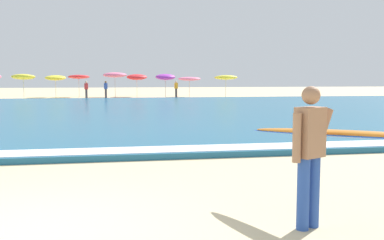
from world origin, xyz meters
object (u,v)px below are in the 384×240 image
object	(u,v)px
beach_umbrella_4	(115,75)
beachgoer_near_row_mid	(176,89)
beach_umbrella_1	(23,77)
beach_umbrella_6	(165,77)
beachgoer_near_row_right	(106,89)
beach_umbrella_3	(79,77)
beach_umbrella_7	(189,79)
beach_umbrella_2	(55,78)
beach_umbrella_5	(137,77)
beachgoer_near_row_left	(86,89)
surfer_with_board	(323,142)
beach_umbrella_8	(226,77)

from	to	relation	value
beach_umbrella_4	beachgoer_near_row_mid	distance (m)	6.15
beach_umbrella_1	beach_umbrella_6	world-z (taller)	beach_umbrella_6
beach_umbrella_1	beachgoer_near_row_right	xyz separation A→B (m)	(7.14, 0.07, -1.10)
beach_umbrella_3	beach_umbrella_7	xyz separation A→B (m)	(10.68, -1.08, -0.19)
beach_umbrella_3	beachgoer_near_row_mid	bearing A→B (deg)	-13.71
beach_umbrella_2	beach_umbrella_5	world-z (taller)	beach_umbrella_5
beach_umbrella_1	beach_umbrella_7	world-z (taller)	beach_umbrella_1
beachgoer_near_row_left	beachgoer_near_row_mid	distance (m)	8.37
beach_umbrella_1	beachgoer_near_row_left	xyz separation A→B (m)	(5.46, -0.83, -1.10)
beach_umbrella_5	beach_umbrella_7	size ratio (longest dim) A/B	1.02
beach_umbrella_2	beachgoer_near_row_mid	distance (m)	11.70
beach_umbrella_4	beach_umbrella_7	distance (m)	7.26
beach_umbrella_1	beach_umbrella_3	size ratio (longest dim) A/B	1.03
beach_umbrella_3	beach_umbrella_6	world-z (taller)	beach_umbrella_6
beach_umbrella_5	beachgoer_near_row_right	size ratio (longest dim) A/B	1.45
beach_umbrella_5	beachgoer_near_row_mid	xyz separation A→B (m)	(3.62, -2.35, -1.09)
beach_umbrella_4	beachgoer_near_row_mid	xyz separation A→B (m)	(5.75, -1.75, -1.30)
surfer_with_board	beach_umbrella_3	bearing A→B (deg)	99.47
beach_umbrella_6	beachgoer_near_row_left	size ratio (longest dim) A/B	1.45
surfer_with_board	beach_umbrella_5	size ratio (longest dim) A/B	1.23
beach_umbrella_7	beachgoer_near_row_mid	xyz separation A→B (m)	(-1.48, -1.16, -0.92)
beach_umbrella_2	beachgoer_near_row_mid	world-z (taller)	beach_umbrella_2
beach_umbrella_3	beach_umbrella_8	size ratio (longest dim) A/B	0.98
beach_umbrella_7	beachgoer_near_row_right	world-z (taller)	beach_umbrella_7
beach_umbrella_4	beachgoer_near_row_left	size ratio (longest dim) A/B	1.52
beach_umbrella_4	beach_umbrella_6	size ratio (longest dim) A/B	1.04
surfer_with_board	beachgoer_near_row_left	xyz separation A→B (m)	(-5.33, 34.06, -0.19)
beachgoer_near_row_left	beachgoer_near_row_right	distance (m)	1.90
beach_umbrella_5	surfer_with_board	bearing A→B (deg)	-88.94
beach_umbrella_1	beach_umbrella_2	distance (m)	3.76
beach_umbrella_8	beachgoer_near_row_right	bearing A→B (deg)	-178.74
beachgoer_near_row_mid	beach_umbrella_7	bearing A→B (deg)	38.27
beach_umbrella_2	beach_umbrella_6	world-z (taller)	beach_umbrella_6
beachgoer_near_row_mid	beach_umbrella_8	bearing A→B (deg)	-2.81
beach_umbrella_1	beach_umbrella_6	xyz separation A→B (m)	(12.77, 1.27, -0.00)
beach_umbrella_5	beach_umbrella_1	bearing A→B (deg)	-163.96
beach_umbrella_1	beach_umbrella_8	bearing A→B (deg)	1.00
beachgoer_near_row_left	beachgoer_near_row_mid	size ratio (longest dim) A/B	1.00
surfer_with_board	beach_umbrella_4	bearing A→B (deg)	94.36
beach_umbrella_1	beach_umbrella_8	xyz separation A→B (m)	(18.54, 0.32, -0.05)
surfer_with_board	beach_umbrella_7	bearing A→B (deg)	83.15
beach_umbrella_1	beach_umbrella_8	size ratio (longest dim) A/B	1.01
beach_umbrella_4	beach_umbrella_5	distance (m)	2.23
beach_umbrella_2	beachgoer_near_row_right	bearing A→B (deg)	-30.88
beach_umbrella_2	beach_umbrella_5	distance (m)	7.79
beach_umbrella_5	beachgoer_near_row_right	bearing A→B (deg)	-136.24
beach_umbrella_2	beachgoer_near_row_left	world-z (taller)	beach_umbrella_2
surfer_with_board	beach_umbrella_5	world-z (taller)	beach_umbrella_5
beach_umbrella_4	beachgoer_near_row_left	world-z (taller)	beach_umbrella_4
surfer_with_board	beach_umbrella_4	xyz separation A→B (m)	(-2.83, 37.19, 1.11)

